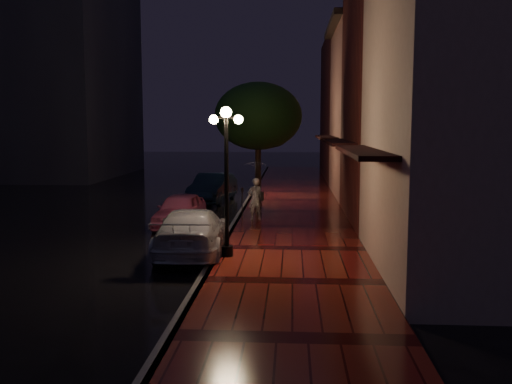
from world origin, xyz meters
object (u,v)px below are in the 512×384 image
at_px(navy_car, 213,188).
at_px(parking_meter, 242,199).
at_px(streetlamp_near, 226,172).
at_px(silver_car, 192,232).
at_px(streetlamp_far, 257,150).
at_px(pink_car, 180,210).
at_px(woman_with_umbrella, 255,181).
at_px(street_tree, 258,118).

relative_size(navy_car, parking_meter, 3.82).
xyz_separation_m(streetlamp_near, silver_car, (-1.15, 0.79, -1.89)).
relative_size(streetlamp_far, silver_car, 0.88).
height_order(streetlamp_near, navy_car, streetlamp_near).
relative_size(pink_car, silver_car, 0.78).
bearing_deg(woman_with_umbrella, pink_car, -0.54).
bearing_deg(streetlamp_near, street_tree, 88.65).
bearing_deg(silver_car, streetlamp_near, 142.83).
height_order(pink_car, parking_meter, parking_meter).
xyz_separation_m(streetlamp_near, pink_car, (-2.45, 5.47, -1.95)).
distance_m(street_tree, pink_car, 7.12).
relative_size(pink_car, navy_car, 0.85).
bearing_deg(streetlamp_far, streetlamp_near, -90.00).
relative_size(streetlamp_near, silver_car, 0.88).
distance_m(streetlamp_far, pink_car, 9.08).
xyz_separation_m(streetlamp_far, parking_meter, (-0.20, -6.59, -1.74)).
distance_m(streetlamp_near, silver_car, 2.35).
bearing_deg(navy_car, street_tree, -22.70).
xyz_separation_m(pink_car, navy_car, (0.31, 6.92, 0.09)).
xyz_separation_m(silver_car, parking_meter, (0.95, 6.62, 0.15)).
bearing_deg(street_tree, streetlamp_far, 94.91).
distance_m(silver_car, parking_meter, 6.69).
relative_size(streetlamp_near, woman_with_umbrella, 1.83).
height_order(navy_car, parking_meter, navy_car).
xyz_separation_m(streetlamp_far, silver_car, (-1.15, -13.21, -1.89)).
bearing_deg(streetlamp_far, silver_car, -94.98).
height_order(streetlamp_near, silver_car, streetlamp_near).
relative_size(streetlamp_near, street_tree, 0.74).
xyz_separation_m(streetlamp_far, woman_with_umbrella, (0.41, -7.58, -0.89)).
height_order(streetlamp_near, parking_meter, streetlamp_near).
bearing_deg(parking_meter, street_tree, 69.92).
bearing_deg(streetlamp_far, street_tree, -85.09).
height_order(pink_car, navy_car, navy_car).
distance_m(streetlamp_near, streetlamp_far, 14.00).
height_order(streetlamp_near, woman_with_umbrella, streetlamp_near).
bearing_deg(streetlamp_far, pink_car, -106.02).
distance_m(pink_car, parking_meter, 2.98).
xyz_separation_m(street_tree, parking_meter, (-0.46, -3.58, -3.38)).
bearing_deg(street_tree, streetlamp_near, -91.35).
relative_size(streetlamp_near, parking_meter, 3.66).
relative_size(streetlamp_far, pink_car, 1.12).
distance_m(streetlamp_far, street_tree, 3.44).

